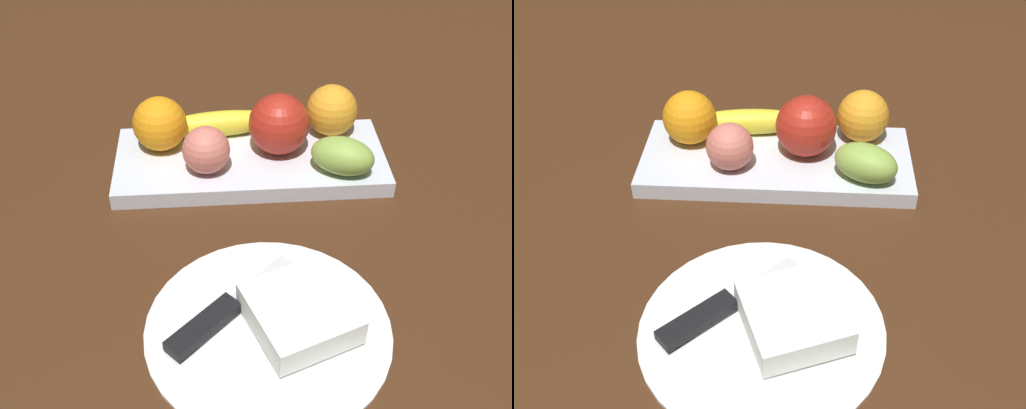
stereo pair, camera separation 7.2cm
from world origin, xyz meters
TOP-DOWN VIEW (x-y plane):
  - ground_plane at (0.00, 0.00)m, footprint 2.40×2.40m
  - fruit_tray at (0.04, -0.02)m, footprint 0.37×0.16m
  - apple at (0.08, -0.01)m, footprint 0.08×0.08m
  - banana at (-0.00, 0.03)m, footprint 0.17×0.05m
  - orange_near_apple at (-0.08, 0.01)m, footprint 0.07×0.07m
  - orange_near_banana at (0.16, 0.03)m, footprint 0.07×0.07m
  - peach at (-0.02, -0.05)m, footprint 0.06×0.06m
  - grape_bunch at (0.16, -0.06)m, footprint 0.10×0.09m
  - dinner_plate at (0.04, -0.30)m, footprint 0.26×0.26m
  - folded_napkin at (0.07, -0.30)m, footprint 0.13×0.13m
  - knife at (-0.01, -0.30)m, footprint 0.15×0.14m

SIDE VIEW (x-z plane):
  - ground_plane at x=0.00m, z-range 0.00..0.00m
  - dinner_plate at x=0.04m, z-range 0.00..0.01m
  - fruit_tray at x=0.04m, z-range 0.00..0.02m
  - knife at x=-0.01m, z-range 0.01..0.02m
  - folded_napkin at x=0.07m, z-range 0.01..0.04m
  - banana at x=0.00m, z-range 0.02..0.06m
  - grape_bunch at x=0.16m, z-range 0.02..0.07m
  - peach at x=-0.02m, z-range 0.02..0.09m
  - orange_near_banana at x=0.16m, z-range 0.02..0.10m
  - orange_near_apple at x=-0.08m, z-range 0.02..0.10m
  - apple at x=0.08m, z-range 0.02..0.11m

